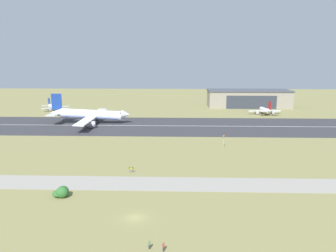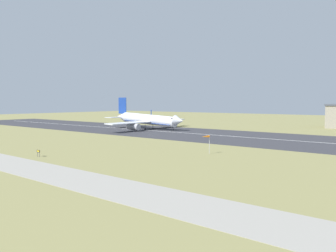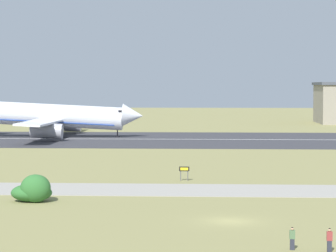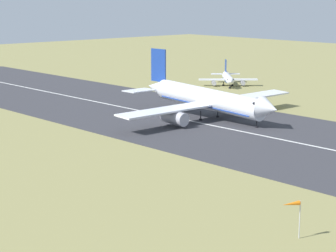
% 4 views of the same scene
% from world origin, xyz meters
% --- Properties ---
extents(ground_plane, '(612.82, 612.82, 0.00)m').
position_xyz_m(ground_plane, '(0.00, 52.88, 0.00)').
color(ground_plane, olive).
extents(runway_strip, '(372.82, 52.21, 0.06)m').
position_xyz_m(runway_strip, '(0.00, 105.77, 0.03)').
color(runway_strip, '#333338').
rests_on(runway_strip, ground_plane).
extents(runway_centreline, '(335.53, 0.70, 0.01)m').
position_xyz_m(runway_centreline, '(0.00, 105.77, 0.07)').
color(runway_centreline, silver).
rests_on(runway_centreline, runway_strip).
extents(taxiway_road, '(279.61, 10.76, 0.05)m').
position_xyz_m(taxiway_road, '(0.00, 20.60, 0.03)').
color(taxiway_road, gray).
rests_on(taxiway_road, ground_plane).
extents(airplane_landing, '(44.74, 57.91, 16.54)m').
position_xyz_m(airplane_landing, '(-39.46, 111.47, 4.87)').
color(airplane_landing, silver).
rests_on(airplane_landing, ground_plane).
extents(airplane_parked_west, '(19.51, 19.28, 8.24)m').
position_xyz_m(airplane_parked_west, '(-77.92, 160.06, 2.58)').
color(airplane_parked_west, silver).
rests_on(airplane_parked_west, ground_plane).
extents(windsock_pole, '(1.42, 2.64, 5.11)m').
position_xyz_m(windsock_pole, '(26.71, 59.89, 4.58)').
color(windsock_pole, '#B7B7BC').
rests_on(windsock_pole, ground_plane).
extents(runway_sign, '(1.28, 0.14, 1.77)m').
position_xyz_m(runway_sign, '(-5.14, 29.61, 1.31)').
color(runway_sign, '#4C4C51').
rests_on(runway_sign, ground_plane).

